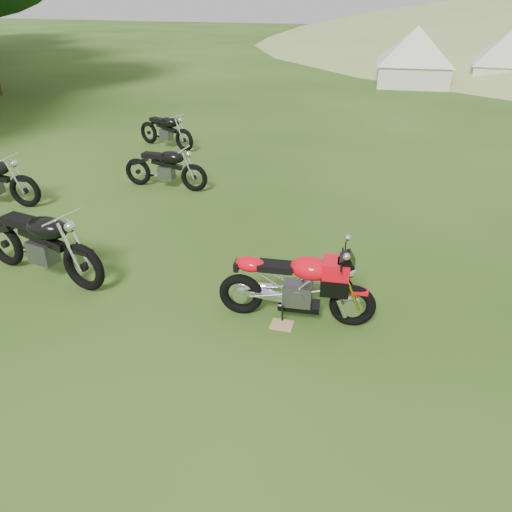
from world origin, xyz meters
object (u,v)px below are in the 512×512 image
(plywood_board, at_px, (282,325))
(tent_left, at_px, (415,54))
(vintage_moto_a, at_px, (40,241))
(sport_motorcycle, at_px, (297,280))
(vintage_moto_b, at_px, (165,166))
(tent_mid, at_px, (512,54))
(vintage_moto_d, at_px, (166,129))

(plywood_board, distance_m, tent_left, 18.26)
(vintage_moto_a, relative_size, tent_left, 0.74)
(sport_motorcycle, height_order, vintage_moto_b, sport_motorcycle)
(vintage_moto_a, bearing_deg, tent_mid, 76.83)
(vintage_moto_b, xyz_separation_m, vintage_moto_d, (-1.37, 2.67, 0.00))
(plywood_board, bearing_deg, tent_left, 88.30)
(vintage_moto_a, height_order, tent_left, tent_left)
(vintage_moto_a, distance_m, vintage_moto_d, 6.52)
(sport_motorcycle, distance_m, vintage_moto_b, 5.06)
(sport_motorcycle, distance_m, tent_mid, 19.66)
(sport_motorcycle, bearing_deg, vintage_moto_b, 127.44)
(vintage_moto_a, relative_size, vintage_moto_b, 1.21)
(plywood_board, height_order, vintage_moto_d, vintage_moto_d)
(plywood_board, xyz_separation_m, tent_mid, (4.34, 19.38, 1.21))
(plywood_board, height_order, tent_mid, tent_mid)
(sport_motorcycle, distance_m, plywood_board, 0.57)
(plywood_board, relative_size, tent_mid, 0.09)
(tent_left, bearing_deg, vintage_moto_b, -111.46)
(vintage_moto_b, height_order, vintage_moto_d, vintage_moto_d)
(vintage_moto_a, height_order, vintage_moto_d, vintage_moto_a)
(vintage_moto_a, height_order, vintage_moto_b, vintage_moto_a)
(sport_motorcycle, distance_m, tent_left, 18.04)
(plywood_board, xyz_separation_m, tent_left, (0.54, 18.22, 1.20))
(plywood_board, bearing_deg, sport_motorcycle, 60.58)
(vintage_moto_d, distance_m, tent_mid, 15.87)
(vintage_moto_d, distance_m, tent_left, 12.96)
(vintage_moto_b, bearing_deg, vintage_moto_a, -90.12)
(tent_mid, bearing_deg, plywood_board, -100.21)
(sport_motorcycle, height_order, vintage_moto_a, vintage_moto_a)
(vintage_moto_d, bearing_deg, vintage_moto_a, -59.90)
(vintage_moto_b, distance_m, tent_mid, 17.46)
(vintage_moto_b, relative_size, vintage_moto_d, 0.99)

